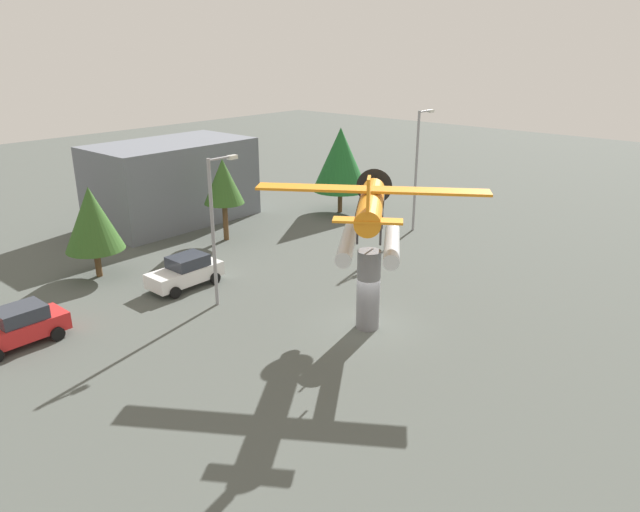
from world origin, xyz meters
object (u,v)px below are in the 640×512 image
car_mid_white (186,271)px  tree_far_east (341,159)px  display_pedestal (368,290)px  storefront_building (172,182)px  floatplane_monument (371,215)px  streetlight_secondary (418,163)px  car_near_red (18,326)px  streetlight_primary (215,221)px  tree_center_back (223,182)px  tree_east (92,219)px

car_mid_white → tree_far_east: bearing=-169.2°
display_pedestal → storefront_building: size_ratio=0.33×
car_mid_white → floatplane_monument: bearing=104.4°
streetlight_secondary → storefront_building: (-10.01, 15.13, -1.91)m
car_mid_white → tree_far_east: (17.58, 3.35, 3.38)m
car_near_red → streetlight_primary: size_ratio=0.55×
car_near_red → tree_center_back: size_ratio=0.75×
car_mid_white → streetlight_secondary: 18.31m
streetlight_secondary → tree_center_back: bearing=141.2°
car_near_red → streetlight_primary: bearing=159.5°
car_mid_white → tree_east: tree_east is taller
display_pedestal → tree_center_back: tree_center_back is taller
streetlight_primary → streetlight_secondary: streetlight_secondary is taller
floatplane_monument → tree_center_back: bearing=40.7°
streetlight_secondary → car_near_red: bearing=171.7°
floatplane_monument → streetlight_primary: floatplane_monument is taller
streetlight_primary → tree_far_east: 18.98m
floatplane_monument → car_mid_white: size_ratio=2.20×
floatplane_monument → storefront_building: 22.58m
storefront_building → display_pedestal: bearing=-102.5°
car_near_red → car_mid_white: size_ratio=1.00×
tree_east → floatplane_monument: bearing=-71.9°
tree_east → display_pedestal: bearing=-72.3°
tree_far_east → streetlight_secondary: bearing=-90.9°
floatplane_monument → streetlight_secondary: (14.77, 6.79, -0.64)m
floatplane_monument → streetlight_primary: (-2.94, 7.36, -1.09)m
storefront_building → tree_far_east: (10.13, -8.03, 1.28)m
floatplane_monument → storefront_building: bearing=43.9°
car_mid_white → tree_east: size_ratio=0.79×
floatplane_monument → tree_east: floatplane_monument is taller
floatplane_monument → streetlight_secondary: size_ratio=1.09×
display_pedestal → car_mid_white: 10.98m
car_near_red → tree_east: size_ratio=0.79×
car_mid_white → storefront_building: bearing=-123.2°
car_mid_white → streetlight_secondary: streetlight_secondary is taller
car_mid_white → streetlight_primary: bearing=85.8°
tree_east → tree_center_back: size_ratio=0.95×
display_pedestal → streetlight_secondary: streetlight_secondary is taller
car_mid_white → streetlight_primary: (-0.24, -3.19, 3.56)m
car_near_red → tree_far_east: size_ratio=0.62×
floatplane_monument → streetlight_secondary: streetlight_secondary is taller
streetlight_primary → car_mid_white: bearing=85.8°
storefront_building → streetlight_secondary: bearing=-56.5°
tree_center_back → tree_east: bearing=177.9°
storefront_building → car_near_red: bearing=-145.7°
floatplane_monument → car_mid_white: floatplane_monument is taller
storefront_building → tree_center_back: storefront_building is taller
display_pedestal → streetlight_secondary: (14.87, 6.87, 2.96)m
tree_east → tree_center_back: tree_center_back is taller
floatplane_monument → tree_center_back: floatplane_monument is taller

